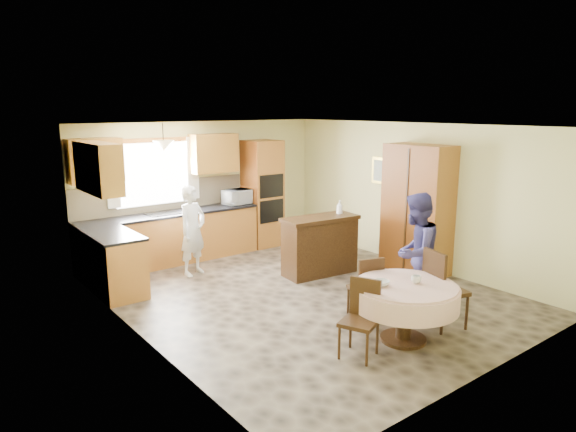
% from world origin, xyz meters
% --- Properties ---
extents(floor, '(5.00, 6.00, 0.01)m').
position_xyz_m(floor, '(0.00, 0.00, 0.00)').
color(floor, '#6B5C4B').
rests_on(floor, ground).
extents(ceiling, '(5.00, 6.00, 0.01)m').
position_xyz_m(ceiling, '(0.00, 0.00, 2.50)').
color(ceiling, white).
rests_on(ceiling, wall_back).
extents(wall_back, '(5.00, 0.02, 2.50)m').
position_xyz_m(wall_back, '(0.00, 3.00, 1.25)').
color(wall_back, beige).
rests_on(wall_back, floor).
extents(wall_front, '(5.00, 0.02, 2.50)m').
position_xyz_m(wall_front, '(0.00, -3.00, 1.25)').
color(wall_front, beige).
rests_on(wall_front, floor).
extents(wall_left, '(0.02, 6.00, 2.50)m').
position_xyz_m(wall_left, '(-2.50, 0.00, 1.25)').
color(wall_left, beige).
rests_on(wall_left, floor).
extents(wall_right, '(0.02, 6.00, 2.50)m').
position_xyz_m(wall_right, '(2.50, 0.00, 1.25)').
color(wall_right, beige).
rests_on(wall_right, floor).
extents(window, '(1.40, 0.03, 1.10)m').
position_xyz_m(window, '(-1.00, 2.98, 1.60)').
color(window, white).
rests_on(window, wall_back).
extents(curtain_left, '(0.22, 0.02, 1.15)m').
position_xyz_m(curtain_left, '(-1.75, 2.93, 1.65)').
color(curtain_left, white).
rests_on(curtain_left, wall_back).
extents(curtain_right, '(0.22, 0.02, 1.15)m').
position_xyz_m(curtain_right, '(-0.25, 2.93, 1.65)').
color(curtain_right, white).
rests_on(curtain_right, wall_back).
extents(base_cab_back, '(3.30, 0.60, 0.88)m').
position_xyz_m(base_cab_back, '(-0.85, 2.70, 0.44)').
color(base_cab_back, '#CD8936').
rests_on(base_cab_back, floor).
extents(counter_back, '(3.30, 0.64, 0.04)m').
position_xyz_m(counter_back, '(-0.85, 2.70, 0.90)').
color(counter_back, black).
rests_on(counter_back, base_cab_back).
extents(base_cab_left, '(0.60, 1.20, 0.88)m').
position_xyz_m(base_cab_left, '(-2.20, 1.80, 0.44)').
color(base_cab_left, '#CD8936').
rests_on(base_cab_left, floor).
extents(counter_left, '(0.64, 1.20, 0.04)m').
position_xyz_m(counter_left, '(-2.20, 1.80, 0.90)').
color(counter_left, black).
rests_on(counter_left, base_cab_left).
extents(backsplash, '(3.30, 0.02, 0.55)m').
position_xyz_m(backsplash, '(-0.85, 2.99, 1.18)').
color(backsplash, tan).
rests_on(backsplash, wall_back).
extents(wall_cab_left, '(0.85, 0.33, 0.72)m').
position_xyz_m(wall_cab_left, '(-2.05, 2.83, 1.91)').
color(wall_cab_left, gold).
rests_on(wall_cab_left, wall_back).
extents(wall_cab_right, '(0.90, 0.33, 0.72)m').
position_xyz_m(wall_cab_right, '(0.15, 2.83, 1.91)').
color(wall_cab_right, gold).
rests_on(wall_cab_right, wall_back).
extents(wall_cab_side, '(0.33, 1.20, 0.72)m').
position_xyz_m(wall_cab_side, '(-2.33, 1.80, 1.91)').
color(wall_cab_side, gold).
rests_on(wall_cab_side, wall_left).
extents(oven_tower, '(0.66, 0.62, 2.12)m').
position_xyz_m(oven_tower, '(1.15, 2.69, 1.06)').
color(oven_tower, '#CD8936').
rests_on(oven_tower, floor).
extents(oven_upper, '(0.56, 0.01, 0.45)m').
position_xyz_m(oven_upper, '(1.15, 2.38, 1.25)').
color(oven_upper, black).
rests_on(oven_upper, oven_tower).
extents(oven_lower, '(0.56, 0.01, 0.45)m').
position_xyz_m(oven_lower, '(1.15, 2.38, 0.75)').
color(oven_lower, black).
rests_on(oven_lower, oven_tower).
extents(pendant, '(0.36, 0.36, 0.18)m').
position_xyz_m(pendant, '(-1.00, 2.50, 2.12)').
color(pendant, beige).
rests_on(pendant, ceiling).
extents(sideboard, '(1.34, 0.66, 0.92)m').
position_xyz_m(sideboard, '(0.83, 0.58, 0.46)').
color(sideboard, '#3D2610').
rests_on(sideboard, floor).
extents(space_heater, '(0.38, 0.28, 0.50)m').
position_xyz_m(space_heater, '(1.70, 1.03, 0.25)').
color(space_heater, black).
rests_on(space_heater, floor).
extents(cupboard, '(0.57, 1.13, 2.16)m').
position_xyz_m(cupboard, '(2.22, -0.31, 1.08)').
color(cupboard, '#CD8936').
rests_on(cupboard, floor).
extents(dining_table, '(1.26, 1.26, 0.71)m').
position_xyz_m(dining_table, '(-0.04, -1.95, 0.55)').
color(dining_table, '#3D2610').
rests_on(dining_table, floor).
extents(chair_left, '(0.50, 0.50, 0.88)m').
position_xyz_m(chair_left, '(-0.70, -1.87, 0.49)').
color(chair_left, '#3D2610').
rests_on(chair_left, floor).
extents(chair_back, '(0.48, 0.48, 0.87)m').
position_xyz_m(chair_back, '(0.06, -1.25, 0.48)').
color(chair_back, '#3D2610').
rests_on(chair_back, floor).
extents(chair_right, '(0.55, 0.55, 1.02)m').
position_xyz_m(chair_right, '(0.61, -1.98, 0.57)').
color(chair_right, '#3D2610').
rests_on(chair_right, floor).
extents(framed_picture, '(0.06, 0.59, 0.49)m').
position_xyz_m(framed_picture, '(2.47, 0.66, 1.61)').
color(framed_picture, yellow).
rests_on(framed_picture, wall_right).
extents(microwave, '(0.55, 0.40, 0.28)m').
position_xyz_m(microwave, '(0.52, 2.65, 1.06)').
color(microwave, silver).
rests_on(microwave, counter_back).
extents(person_sink, '(0.64, 0.53, 1.50)m').
position_xyz_m(person_sink, '(-0.85, 1.86, 0.75)').
color(person_sink, silver).
rests_on(person_sink, floor).
extents(person_dining, '(0.93, 0.80, 1.65)m').
position_xyz_m(person_dining, '(0.80, -1.41, 0.82)').
color(person_dining, navy).
rests_on(person_dining, floor).
extents(bowl_sideboard, '(0.23, 0.23, 0.05)m').
position_xyz_m(bowl_sideboard, '(0.62, 0.58, 0.95)').
color(bowl_sideboard, '#B2B2B2').
rests_on(bowl_sideboard, sideboard).
extents(bottle_sideboard, '(0.13, 0.13, 0.29)m').
position_xyz_m(bottle_sideboard, '(1.27, 0.58, 1.07)').
color(bottle_sideboard, silver).
rests_on(bottle_sideboard, sideboard).
extents(cup_table, '(0.15, 0.15, 0.09)m').
position_xyz_m(cup_table, '(0.08, -2.00, 0.76)').
color(cup_table, '#B2B2B2').
rests_on(cup_table, dining_table).
extents(bowl_table, '(0.20, 0.20, 0.06)m').
position_xyz_m(bowl_table, '(-0.31, -1.80, 0.74)').
color(bowl_table, '#B2B2B2').
rests_on(bowl_table, dining_table).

